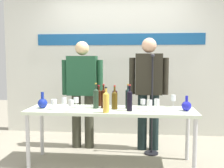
{
  "coord_description": "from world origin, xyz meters",
  "views": [
    {
      "loc": [
        0.36,
        -3.4,
        1.38
      ],
      "look_at": [
        0.0,
        0.15,
        1.04
      ],
      "focal_mm": 43.13,
      "sensor_mm": 36.0,
      "label": 1
    }
  ],
  "objects_px": {
    "presenter_left": "(82,87)",
    "wine_glass_left_0": "(64,101)",
    "display_table": "(111,114)",
    "wine_bottle_6": "(115,99)",
    "wine_glass_right_0": "(173,98)",
    "wine_glass_right_2": "(157,103)",
    "wine_bottle_1": "(99,97)",
    "wine_glass_right_3": "(149,103)",
    "wine_bottle_5": "(104,98)",
    "wine_bottle_7": "(106,101)",
    "decanter_blue_right": "(186,106)",
    "wine_glass_left_2": "(76,100)",
    "wine_glass_left_1": "(54,102)",
    "wine_glass_right_1": "(143,102)",
    "wine_bottle_0": "(128,98)",
    "microphone_stand": "(152,121)",
    "presenter_right": "(149,87)",
    "wine_bottle_2": "(130,100)",
    "wine_bottle_3": "(96,98)",
    "decanter_blue_left": "(43,103)",
    "wine_bottle_4": "(115,97)",
    "wine_glass_left_3": "(71,103)"
  },
  "relations": [
    {
      "from": "presenter_left",
      "to": "wine_glass_left_0",
      "type": "relative_size",
      "value": 10.83
    },
    {
      "from": "display_table",
      "to": "wine_bottle_6",
      "type": "height_order",
      "value": "wine_bottle_6"
    },
    {
      "from": "wine_glass_right_0",
      "to": "wine_glass_right_2",
      "type": "xyz_separation_m",
      "value": [
        -0.24,
        -0.33,
        -0.01
      ]
    },
    {
      "from": "wine_bottle_1",
      "to": "wine_glass_right_3",
      "type": "relative_size",
      "value": 2.01
    },
    {
      "from": "wine_bottle_5",
      "to": "wine_glass_right_3",
      "type": "relative_size",
      "value": 2.21
    },
    {
      "from": "wine_bottle_7",
      "to": "wine_glass_right_2",
      "type": "height_order",
      "value": "wine_bottle_7"
    },
    {
      "from": "wine_glass_right_3",
      "to": "wine_glass_right_2",
      "type": "bearing_deg",
      "value": 6.96
    },
    {
      "from": "display_table",
      "to": "presenter_left",
      "type": "distance_m",
      "value": 0.84
    },
    {
      "from": "wine_glass_right_3",
      "to": "presenter_left",
      "type": "bearing_deg",
      "value": 144.03
    },
    {
      "from": "decanter_blue_right",
      "to": "wine_glass_left_2",
      "type": "relative_size",
      "value": 1.33
    },
    {
      "from": "wine_glass_left_1",
      "to": "wine_glass_right_1",
      "type": "relative_size",
      "value": 1.02
    },
    {
      "from": "wine_glass_right_2",
      "to": "wine_bottle_0",
      "type": "bearing_deg",
      "value": 155.52
    },
    {
      "from": "wine_glass_left_1",
      "to": "microphone_stand",
      "type": "distance_m",
      "value": 1.41
    },
    {
      "from": "wine_glass_left_2",
      "to": "wine_glass_right_1",
      "type": "height_order",
      "value": "wine_glass_left_2"
    },
    {
      "from": "wine_glass_right_0",
      "to": "wine_glass_left_1",
      "type": "bearing_deg",
      "value": -167.21
    },
    {
      "from": "presenter_left",
      "to": "presenter_right",
      "type": "xyz_separation_m",
      "value": [
        1.0,
        0.0,
        0.02
      ]
    },
    {
      "from": "wine_glass_right_0",
      "to": "wine_glass_right_3",
      "type": "distance_m",
      "value": 0.48
    },
    {
      "from": "wine_glass_left_0",
      "to": "wine_glass_right_0",
      "type": "xyz_separation_m",
      "value": [
        1.42,
        0.3,
        0.01
      ]
    },
    {
      "from": "presenter_right",
      "to": "wine_bottle_2",
      "type": "relative_size",
      "value": 5.07
    },
    {
      "from": "wine_glass_right_1",
      "to": "wine_glass_left_1",
      "type": "bearing_deg",
      "value": -172.47
    },
    {
      "from": "presenter_right",
      "to": "wine_bottle_7",
      "type": "xyz_separation_m",
      "value": [
        -0.54,
        -0.85,
        -0.09
      ]
    },
    {
      "from": "wine_bottle_1",
      "to": "wine_glass_right_1",
      "type": "bearing_deg",
      "value": -15.25
    },
    {
      "from": "presenter_left",
      "to": "wine_glass_right_3",
      "type": "bearing_deg",
      "value": -35.97
    },
    {
      "from": "presenter_left",
      "to": "wine_bottle_0",
      "type": "distance_m",
      "value": 0.9
    },
    {
      "from": "wine_glass_right_1",
      "to": "wine_glass_right_3",
      "type": "distance_m",
      "value": 0.17
    },
    {
      "from": "wine_glass_left_1",
      "to": "wine_bottle_3",
      "type": "bearing_deg",
      "value": 15.6
    },
    {
      "from": "decanter_blue_left",
      "to": "wine_bottle_7",
      "type": "distance_m",
      "value": 0.89
    },
    {
      "from": "display_table",
      "to": "decanter_blue_right",
      "type": "bearing_deg",
      "value": -1.19
    },
    {
      "from": "wine_bottle_7",
      "to": "wine_glass_left_1",
      "type": "distance_m",
      "value": 0.7
    },
    {
      "from": "wine_bottle_1",
      "to": "wine_bottle_4",
      "type": "relative_size",
      "value": 1.01
    },
    {
      "from": "presenter_right",
      "to": "wine_bottle_1",
      "type": "height_order",
      "value": "presenter_right"
    },
    {
      "from": "decanter_blue_right",
      "to": "wine_glass_left_2",
      "type": "distance_m",
      "value": 1.41
    },
    {
      "from": "wine_glass_left_3",
      "to": "wine_glass_right_2",
      "type": "relative_size",
      "value": 0.97
    },
    {
      "from": "wine_bottle_5",
      "to": "wine_glass_left_1",
      "type": "relative_size",
      "value": 2.39
    },
    {
      "from": "wine_glass_right_1",
      "to": "wine_glass_right_3",
      "type": "xyz_separation_m",
      "value": [
        0.08,
        -0.15,
        0.01
      ]
    },
    {
      "from": "wine_bottle_5",
      "to": "wine_glass_left_0",
      "type": "height_order",
      "value": "wine_bottle_5"
    },
    {
      "from": "presenter_right",
      "to": "microphone_stand",
      "type": "distance_m",
      "value": 0.52
    },
    {
      "from": "display_table",
      "to": "wine_bottle_7",
      "type": "relative_size",
      "value": 6.91
    },
    {
      "from": "wine_bottle_2",
      "to": "wine_bottle_7",
      "type": "distance_m",
      "value": 0.31
    },
    {
      "from": "wine_bottle_2",
      "to": "wine_glass_left_0",
      "type": "relative_size",
      "value": 2.19
    },
    {
      "from": "presenter_right",
      "to": "wine_glass_right_2",
      "type": "bearing_deg",
      "value": -83.72
    },
    {
      "from": "wine_bottle_2",
      "to": "wine_glass_left_0",
      "type": "height_order",
      "value": "wine_bottle_2"
    },
    {
      "from": "presenter_right",
      "to": "wine_glass_right_1",
      "type": "xyz_separation_m",
      "value": [
        -0.09,
        -0.57,
        -0.14
      ]
    },
    {
      "from": "wine_bottle_6",
      "to": "decanter_blue_right",
      "type": "bearing_deg",
      "value": -1.37
    },
    {
      "from": "wine_bottle_2",
      "to": "presenter_left",
      "type": "bearing_deg",
      "value": 136.02
    },
    {
      "from": "wine_bottle_4",
      "to": "wine_glass_left_2",
      "type": "height_order",
      "value": "wine_bottle_4"
    },
    {
      "from": "wine_bottle_3",
      "to": "wine_glass_left_2",
      "type": "height_order",
      "value": "wine_bottle_3"
    },
    {
      "from": "microphone_stand",
      "to": "wine_glass_right_1",
      "type": "bearing_deg",
      "value": -109.71
    },
    {
      "from": "wine_bottle_0",
      "to": "microphone_stand",
      "type": "relative_size",
      "value": 0.22
    },
    {
      "from": "display_table",
      "to": "wine_bottle_1",
      "type": "relative_size",
      "value": 7.46
    }
  ]
}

